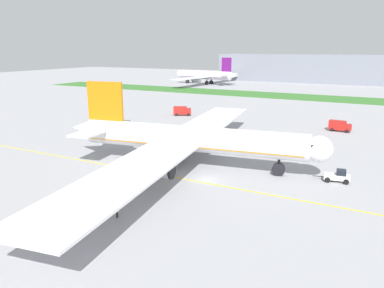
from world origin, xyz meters
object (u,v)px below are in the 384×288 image
airliner_foreground (187,139)px  service_truck_fuel_bowser (340,126)px  ground_crew_wingwalker_port (117,211)px  pushback_tug (338,176)px  parked_airliner_far_left (206,75)px  service_truck_baggage_loader (182,111)px

airliner_foreground → service_truck_fuel_bowser: airliner_foreground is taller
airliner_foreground → ground_crew_wingwalker_port: size_ratio=51.36×
pushback_tug → service_truck_fuel_bowser: bearing=96.9°
pushback_tug → airliner_foreground: bearing=-171.1°
ground_crew_wingwalker_port → parked_airliner_far_left: (-73.16, 176.73, 4.62)m
airliner_foreground → ground_crew_wingwalker_port: bearing=-83.4°
ground_crew_wingwalker_port → airliner_foreground: bearing=96.6°
service_truck_baggage_loader → parked_airliner_far_left: bearing=111.9°
service_truck_baggage_loader → airliner_foreground: bearing=-59.4°
pushback_tug → service_truck_fuel_bowser: (-5.10, 42.27, 0.58)m
parked_airliner_far_left → service_truck_fuel_bowser: bearing=-49.0°
parked_airliner_far_left → service_truck_baggage_loader: bearing=-68.1°
airliner_foreground → parked_airliner_far_left: size_ratio=1.21×
service_truck_baggage_loader → ground_crew_wingwalker_port: bearing=-66.7°
pushback_tug → parked_airliner_far_left: parked_airliner_far_left is taller
airliner_foreground → parked_airliner_far_left: parked_airliner_far_left is taller
pushback_tug → ground_crew_wingwalker_port: 37.34m
ground_crew_wingwalker_port → service_truck_baggage_loader: size_ratio=0.27×
ground_crew_wingwalker_port → parked_airliner_far_left: parked_airliner_far_left is taller
airliner_foreground → ground_crew_wingwalker_port: (2.81, -24.41, -4.31)m
service_truck_fuel_bowser → service_truck_baggage_loader: bearing=178.3°
service_truck_fuel_bowser → airliner_foreground: bearing=-115.0°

